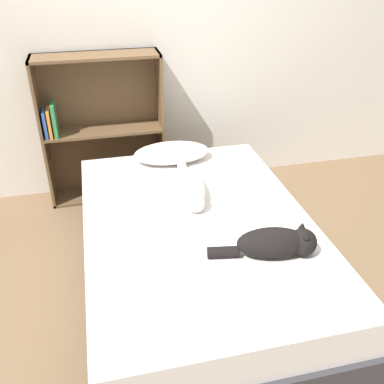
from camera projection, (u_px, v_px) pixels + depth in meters
name	position (u px, v px, depth m)	size (l,w,h in m)	color
ground_plane	(197.00, 280.00, 2.59)	(8.00, 8.00, 0.00)	brown
wall_back	(154.00, 25.00, 3.06)	(8.00, 0.06, 2.50)	silver
bed	(197.00, 252.00, 2.48)	(1.27, 1.85, 0.44)	#333338
pillow	(171.00, 153.00, 2.96)	(0.52, 0.28, 0.12)	white
cat_light	(190.00, 187.00, 2.56)	(0.20, 0.63, 0.14)	white
cat_dark	(277.00, 243.00, 2.07)	(0.53, 0.21, 0.16)	black
bookshelf	(101.00, 127.00, 3.22)	(0.88, 0.26, 1.11)	brown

